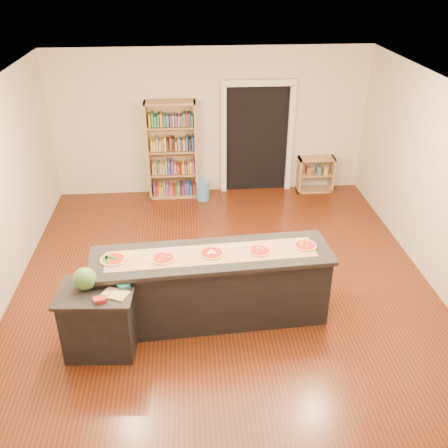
{
  "coord_description": "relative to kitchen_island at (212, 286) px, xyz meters",
  "views": [
    {
      "loc": [
        -0.47,
        -5.74,
        4.27
      ],
      "look_at": [
        0.0,
        0.2,
        1.0
      ],
      "focal_mm": 40.0,
      "sensor_mm": 36.0,
      "label": 1
    }
  ],
  "objects": [
    {
      "name": "waste_bin",
      "position": [
        0.03,
        3.6,
        -0.31
      ],
      "size": [
        0.26,
        0.26,
        0.38
      ],
      "primitive_type": "cylinder",
      "color": "teal",
      "rests_on": "ground"
    },
    {
      "name": "bookshelf",
      "position": [
        -0.54,
        3.82,
        0.45
      ],
      "size": [
        0.94,
        0.33,
        1.88
      ],
      "primitive_type": "cube",
      "color": "tan",
      "rests_on": "ground"
    },
    {
      "name": "pizza_e",
      "position": [
        1.19,
        0.09,
        0.5
      ],
      "size": [
        0.29,
        0.29,
        0.02
      ],
      "color": "tan",
      "rests_on": "kitchen_island"
    },
    {
      "name": "pizza_d",
      "position": [
        0.6,
        0.01,
        0.5
      ],
      "size": [
        0.28,
        0.28,
        0.02
      ],
      "color": "tan",
      "rests_on": "kitchen_island"
    },
    {
      "name": "kitchen_island",
      "position": [
        0.0,
        0.0,
        0.0
      ],
      "size": [
        2.99,
        0.81,
        0.99
      ],
      "rotation": [
        0.0,
        0.0,
        0.06
      ],
      "color": "black",
      "rests_on": "ground"
    },
    {
      "name": "low_shelf",
      "position": [
        2.29,
        3.83,
        -0.14
      ],
      "size": [
        0.71,
        0.3,
        0.71
      ],
      "primitive_type": "cube",
      "color": "tan",
      "rests_on": "ground"
    },
    {
      "name": "watermelon",
      "position": [
        -1.47,
        -0.43,
        0.5
      ],
      "size": [
        0.26,
        0.26,
        0.26
      ],
      "primitive_type": "sphere",
      "color": "#144214",
      "rests_on": "side_counter"
    },
    {
      "name": "room",
      "position": [
        0.21,
        0.53,
        0.9
      ],
      "size": [
        6.0,
        7.0,
        2.8
      ],
      "color": "beige",
      "rests_on": "ground"
    },
    {
      "name": "package_teal",
      "position": [
        -1.04,
        -0.44,
        0.4
      ],
      "size": [
        0.16,
        0.16,
        0.06
      ],
      "primitive_type": "cylinder",
      "color": "#195966",
      "rests_on": "side_counter"
    },
    {
      "name": "pizza_c",
      "position": [
        -0.0,
        0.01,
        0.5
      ],
      "size": [
        0.34,
        0.34,
        0.02
      ],
      "color": "tan",
      "rests_on": "kitchen_island"
    },
    {
      "name": "pizza_b",
      "position": [
        -0.59,
        -0.07,
        0.5
      ],
      "size": [
        0.3,
        0.3,
        0.02
      ],
      "color": "tan",
      "rests_on": "kitchen_island"
    },
    {
      "name": "cutting_board",
      "position": [
        -1.12,
        -0.59,
        0.38
      ],
      "size": [
        0.34,
        0.29,
        0.02
      ],
      "primitive_type": "cube",
      "rotation": [
        0.0,
        0.0,
        -0.43
      ],
      "color": "tan",
      "rests_on": "side_counter"
    },
    {
      "name": "kraft_paper",
      "position": [
        0.0,
        -0.0,
        0.49
      ],
      "size": [
        2.62,
        0.63,
        0.0
      ],
      "primitive_type": "cube",
      "rotation": [
        0.0,
        0.0,
        0.06
      ],
      "color": "#976E4E",
      "rests_on": "kitchen_island"
    },
    {
      "name": "pizza_a",
      "position": [
        -1.19,
        -0.04,
        0.5
      ],
      "size": [
        0.34,
        0.34,
        0.02
      ],
      "color": "tan",
      "rests_on": "kitchen_island"
    },
    {
      "name": "doorway",
      "position": [
        1.11,
        4.0,
        0.71
      ],
      "size": [
        1.4,
        0.09,
        2.21
      ],
      "color": "black",
      "rests_on": "room"
    },
    {
      "name": "package_red",
      "position": [
        -1.27,
        -0.7,
        0.4
      ],
      "size": [
        0.16,
        0.14,
        0.05
      ],
      "primitive_type": "cube",
      "rotation": [
        0.0,
        0.0,
        0.3
      ],
      "color": "maroon",
      "rests_on": "side_counter"
    },
    {
      "name": "side_counter",
      "position": [
        -1.36,
        -0.5,
        -0.06
      ],
      "size": [
        0.88,
        0.64,
        0.87
      ],
      "rotation": [
        0.0,
        0.0,
        -0.07
      ],
      "color": "black",
      "rests_on": "ground"
    }
  ]
}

